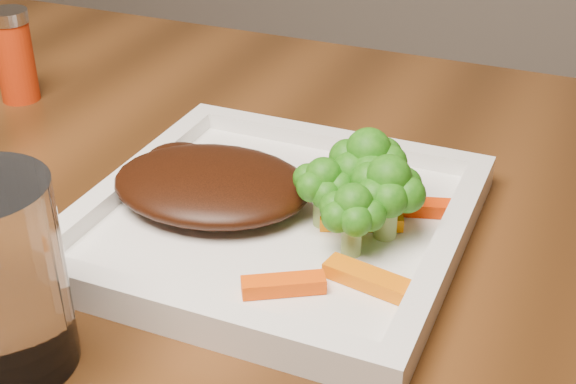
% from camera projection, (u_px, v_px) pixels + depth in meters
% --- Properties ---
extents(plate, '(0.27, 0.27, 0.01)m').
position_uv_depth(plate, '(276.00, 225.00, 0.59)').
color(plate, white).
rests_on(plate, dining_table).
extents(steak, '(0.16, 0.13, 0.03)m').
position_uv_depth(steak, '(212.00, 184.00, 0.61)').
color(steak, black).
rests_on(steak, plate).
extents(broccoli_0, '(0.08, 0.08, 0.07)m').
position_uv_depth(broccoli_0, '(367.00, 170.00, 0.58)').
color(broccoli_0, '#205E0F').
rests_on(broccoli_0, plate).
extents(broccoli_1, '(0.07, 0.07, 0.06)m').
position_uv_depth(broccoli_1, '(387.00, 197.00, 0.56)').
color(broccoli_1, '#387413').
rests_on(broccoli_1, plate).
extents(broccoli_2, '(0.06, 0.06, 0.06)m').
position_uv_depth(broccoli_2, '(352.00, 217.00, 0.54)').
color(broccoli_2, '#155E0F').
rests_on(broccoli_2, plate).
extents(broccoli_3, '(0.06, 0.06, 0.06)m').
position_uv_depth(broccoli_3, '(323.00, 187.00, 0.57)').
color(broccoli_3, '#106011').
rests_on(broccoli_3, plate).
extents(carrot_0, '(0.05, 0.04, 0.01)m').
position_uv_depth(carrot_0, '(283.00, 285.00, 0.51)').
color(carrot_0, '#ED4803').
rests_on(carrot_0, plate).
extents(carrot_1, '(0.07, 0.03, 0.01)m').
position_uv_depth(carrot_1, '(371.00, 280.00, 0.52)').
color(carrot_1, orange).
rests_on(carrot_1, plate).
extents(carrot_3, '(0.06, 0.03, 0.01)m').
position_uv_depth(carrot_3, '(430.00, 208.00, 0.59)').
color(carrot_3, red).
rests_on(carrot_3, plate).
extents(carrot_4, '(0.05, 0.05, 0.01)m').
position_uv_depth(carrot_4, '(324.00, 177.00, 0.63)').
color(carrot_4, '#FD1204').
rests_on(carrot_4, plate).
extents(carrot_6, '(0.06, 0.04, 0.01)m').
position_uv_depth(carrot_6, '(361.00, 220.00, 0.58)').
color(carrot_6, orange).
rests_on(carrot_6, plate).
extents(spice_shaker, '(0.04, 0.04, 0.09)m').
position_uv_depth(spice_shaker, '(14.00, 56.00, 0.79)').
color(spice_shaker, red).
rests_on(spice_shaker, dining_table).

